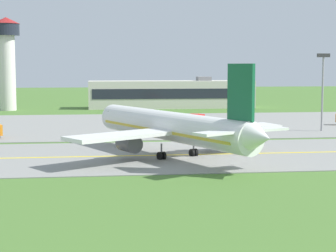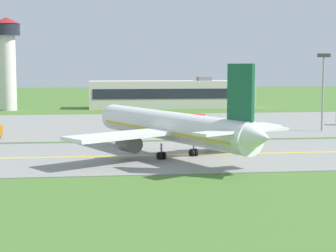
{
  "view_description": "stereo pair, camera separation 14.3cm",
  "coord_description": "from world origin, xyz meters",
  "px_view_note": "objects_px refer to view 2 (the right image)",
  "views": [
    {
      "loc": [
        -12.03,
        -78.17,
        12.51
      ],
      "look_at": [
        -2.19,
        1.45,
        4.0
      ],
      "focal_mm": 61.39,
      "sensor_mm": 36.0,
      "label": 1
    },
    {
      "loc": [
        -11.88,
        -78.19,
        12.51
      ],
      "look_at": [
        -2.19,
        1.45,
        4.0
      ],
      "focal_mm": 61.39,
      "sensor_mm": 36.0,
      "label": 2
    }
  ],
  "objects_px": {
    "control_tower": "(7,54)",
    "apron_light_mast": "(323,82)",
    "airplane_lead": "(172,127)",
    "service_truck_pushback": "(194,119)"
  },
  "relations": [
    {
      "from": "airplane_lead",
      "to": "control_tower",
      "type": "height_order",
      "value": "control_tower"
    },
    {
      "from": "airplane_lead",
      "to": "apron_light_mast",
      "type": "bearing_deg",
      "value": 39.61
    },
    {
      "from": "airplane_lead",
      "to": "apron_light_mast",
      "type": "xyz_separation_m",
      "value": [
        32.14,
        26.59,
        5.19
      ]
    },
    {
      "from": "control_tower",
      "to": "airplane_lead",
      "type": "bearing_deg",
      "value": -68.14
    },
    {
      "from": "airplane_lead",
      "to": "service_truck_pushback",
      "type": "xyz_separation_m",
      "value": [
        9.46,
        37.75,
        -2.6
      ]
    },
    {
      "from": "control_tower",
      "to": "apron_light_mast",
      "type": "height_order",
      "value": "control_tower"
    },
    {
      "from": "airplane_lead",
      "to": "service_truck_pushback",
      "type": "distance_m",
      "value": 39.0
    },
    {
      "from": "control_tower",
      "to": "apron_light_mast",
      "type": "distance_m",
      "value": 89.85
    },
    {
      "from": "control_tower",
      "to": "service_truck_pushback",
      "type": "bearing_deg",
      "value": -47.78
    },
    {
      "from": "airplane_lead",
      "to": "service_truck_pushback",
      "type": "bearing_deg",
      "value": 75.93
    }
  ]
}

